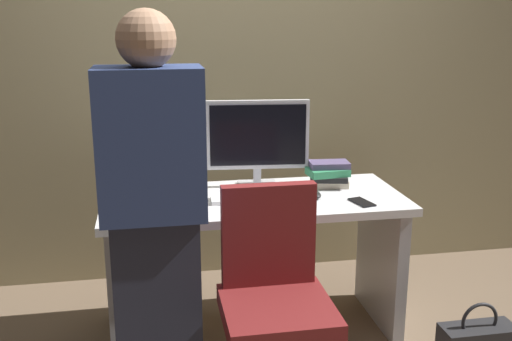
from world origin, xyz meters
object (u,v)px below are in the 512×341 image
(office_chair, at_px, (275,313))
(cup_near_keyboard, at_px, (152,200))
(cell_phone, at_px, (362,202))
(cup_by_monitor, at_px, (150,183))
(person_at_desk, at_px, (154,219))
(desk, at_px, (254,239))
(mouse, at_px, (315,195))
(keyboard, at_px, (255,198))
(book_stack, at_px, (329,174))
(monitor, at_px, (257,138))

(office_chair, distance_m, cup_near_keyboard, 0.77)
(cup_near_keyboard, relative_size, cell_phone, 0.70)
(cup_by_monitor, bearing_deg, person_at_desk, -88.98)
(desk, height_order, cup_near_keyboard, cup_near_keyboard)
(mouse, distance_m, cell_phone, 0.23)
(mouse, bearing_deg, cup_by_monitor, 161.17)
(cup_near_keyboard, bearing_deg, cell_phone, -3.69)
(desk, bearing_deg, cup_by_monitor, 158.01)
(desk, bearing_deg, cup_near_keyboard, -166.23)
(keyboard, bearing_deg, book_stack, 23.93)
(office_chair, xyz_separation_m, cell_phone, (0.52, 0.43, 0.31))
(monitor, xyz_separation_m, cup_near_keyboard, (-0.55, -0.31, -0.21))
(mouse, bearing_deg, cell_phone, -30.45)
(desk, bearing_deg, keyboard, -95.71)
(desk, relative_size, cup_near_keyboard, 14.85)
(book_stack, bearing_deg, desk, -165.55)
(cup_by_monitor, distance_m, cell_phone, 1.08)
(cup_by_monitor, bearing_deg, cell_phone, -21.34)
(person_at_desk, xyz_separation_m, cup_near_keyboard, (-0.00, 0.42, -0.06))
(person_at_desk, bearing_deg, mouse, 31.17)
(keyboard, height_order, cup_by_monitor, cup_by_monitor)
(desk, relative_size, cup_by_monitor, 18.06)
(person_at_desk, relative_size, monitor, 3.03)
(desk, relative_size, book_stack, 6.55)
(mouse, distance_m, book_stack, 0.22)
(office_chair, bearing_deg, cell_phone, 39.62)
(cup_near_keyboard, distance_m, book_stack, 0.94)
(mouse, bearing_deg, book_stack, 54.74)
(desk, distance_m, person_at_desk, 0.80)
(person_at_desk, relative_size, keyboard, 3.81)
(desk, distance_m, mouse, 0.38)
(keyboard, bearing_deg, cup_by_monitor, 156.18)
(cell_phone, bearing_deg, book_stack, 91.09)
(office_chair, height_order, cell_phone, office_chair)
(desk, height_order, cup_by_monitor, cup_by_monitor)
(keyboard, relative_size, cup_by_monitor, 5.21)
(cup_by_monitor, relative_size, cell_phone, 0.57)
(mouse, height_order, book_stack, book_stack)
(desk, distance_m, cell_phone, 0.57)
(book_stack, bearing_deg, office_chair, -121.37)
(person_at_desk, bearing_deg, monitor, 53.44)
(keyboard, relative_size, mouse, 4.30)
(keyboard, relative_size, cell_phone, 2.99)
(office_chair, distance_m, cup_by_monitor, 1.01)
(person_at_desk, height_order, monitor, person_at_desk)
(office_chair, bearing_deg, mouse, 59.94)
(office_chair, distance_m, book_stack, 0.93)
(desk, relative_size, office_chair, 1.59)
(cup_near_keyboard, relative_size, cup_by_monitor, 1.22)
(desk, bearing_deg, mouse, -13.04)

